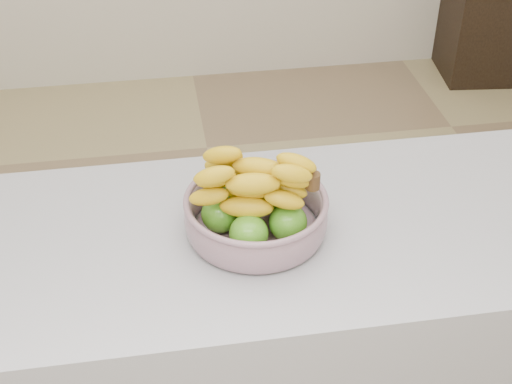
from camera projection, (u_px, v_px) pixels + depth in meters
ground at (244, 339)px, 2.43m from camera, size 4.00×4.00×0.00m
counter at (273, 370)px, 1.76m from camera, size 2.00×0.60×0.90m
fruit_bowl at (256, 209)px, 1.45m from camera, size 0.30×0.30×0.18m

